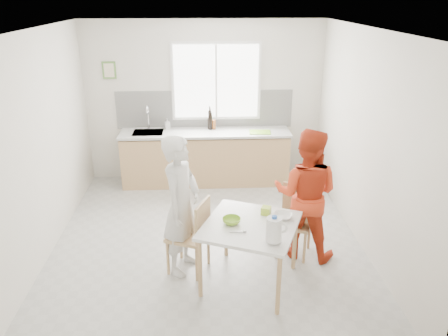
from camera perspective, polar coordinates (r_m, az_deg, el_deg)
The scene contains 21 objects.
ground at distance 5.92m, azimuth -2.13°, elevation -9.40°, with size 4.50×4.50×0.00m, color #B7B7B2.
room_shell at distance 5.26m, azimuth -2.38°, elevation 6.09°, with size 4.50×4.50×4.50m.
window at distance 7.42m, azimuth -1.03°, elevation 11.22°, with size 1.50×0.06×1.30m.
backsplash at distance 7.53m, azimuth -2.54°, elevation 7.66°, with size 3.00×0.02×0.65m, color white.
picture_frame at distance 7.54m, azimuth -14.78°, elevation 12.24°, with size 0.22×0.03×0.28m.
kitchen_counter at distance 7.50m, azimuth -2.45°, elevation 1.13°, with size 2.84×0.64×1.37m.
dining_table at distance 4.82m, azimuth 3.46°, elevation -8.13°, with size 1.26×1.26×0.75m.
chair_left at distance 5.10m, azimuth -4.03°, elevation -8.44°, with size 0.55×0.55×0.92m.
chair_far at distance 5.54m, azimuth 9.29°, elevation -6.28°, with size 0.53×0.53×0.88m.
person_white at distance 4.99m, azimuth -5.58°, elevation -4.91°, with size 0.61×0.40×1.66m, color silver.
person_red at distance 5.35m, azimuth 10.62°, elevation -3.40°, with size 0.80×0.62×1.64m, color red.
bowl_green at distance 4.77m, azimuth 1.00°, elevation -6.90°, with size 0.20×0.20×0.06m, color #86BD2B.
bowl_white at distance 4.92m, azimuth 7.68°, elevation -6.24°, with size 0.21×0.21×0.05m, color white.
milk_jug at distance 4.40m, azimuth 6.59°, elevation -7.95°, with size 0.22×0.16×0.28m.
green_box at distance 4.97m, azimuth 5.51°, elevation -5.56°, with size 0.10×0.10×0.09m, color #9CC02C.
spoon at distance 4.61m, azimuth 1.75°, elevation -8.33°, with size 0.01×0.01×0.16m, color #A5A5AA.
cutting_board at distance 7.30m, azimuth 4.72°, elevation 4.70°, with size 0.35×0.25×0.01m, color #83C52D.
wine_bottle_a at distance 7.44m, azimuth -1.89°, elevation 6.34°, with size 0.07×0.07×0.32m, color black.
wine_bottle_b at distance 7.41m, azimuth -1.79°, elevation 6.19°, with size 0.07×0.07×0.30m, color black.
jar_amber at distance 7.44m, azimuth -1.33°, elevation 5.70°, with size 0.06×0.06×0.16m, color #9A5321.
soap_bottle at distance 7.51m, azimuth -7.42°, elevation 5.77°, with size 0.08×0.08×0.18m, color #999999.
Camera 1 is at (-0.04, -5.06, 3.08)m, focal length 35.00 mm.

